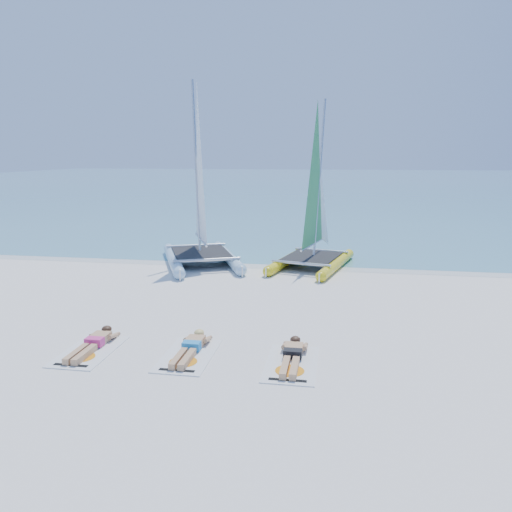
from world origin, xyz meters
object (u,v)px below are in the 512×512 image
(towel_b, at_px, (188,355))
(sunbather_b, at_px, (191,347))
(towel_c, at_px, (291,364))
(catamaran_blue, at_px, (200,208))
(sunbather_a, at_px, (94,343))
(towel_a, at_px, (90,351))
(sunbather_c, at_px, (292,355))
(catamaran_yellow, at_px, (316,212))

(towel_b, bearing_deg, sunbather_b, 90.00)
(towel_b, distance_m, towel_c, 2.12)
(catamaran_blue, height_order, towel_c, catamaran_blue)
(sunbather_a, xyz_separation_m, towel_b, (2.11, -0.08, -0.11))
(catamaran_blue, distance_m, towel_c, 9.89)
(sunbather_a, height_order, towel_c, sunbather_a)
(sunbather_b, bearing_deg, catamaran_blue, 104.35)
(towel_a, relative_size, towel_c, 1.00)
(towel_a, relative_size, towel_b, 1.00)
(catamaran_blue, relative_size, towel_b, 3.80)
(towel_c, distance_m, sunbather_c, 0.22)
(catamaran_yellow, distance_m, towel_b, 9.54)
(towel_c, relative_size, sunbather_c, 1.07)
(towel_c, xyz_separation_m, sunbather_c, (0.00, 0.19, 0.11))
(sunbather_b, distance_m, towel_c, 2.14)
(towel_c, bearing_deg, sunbather_c, 90.00)
(towel_a, distance_m, sunbather_c, 4.23)
(towel_a, height_order, sunbather_a, sunbather_a)
(catamaran_blue, relative_size, catamaran_yellow, 1.13)
(catamaran_blue, distance_m, sunbather_a, 8.76)
(towel_a, xyz_separation_m, towel_c, (4.22, 0.05, 0.00))
(catamaran_blue, relative_size, towel_c, 3.80)
(catamaran_yellow, distance_m, sunbather_c, 9.16)
(towel_b, distance_m, sunbather_b, 0.22)
(catamaran_yellow, distance_m, towel_a, 10.32)
(towel_a, distance_m, sunbather_a, 0.22)
(catamaran_yellow, bearing_deg, towel_c, -76.49)
(towel_b, height_order, sunbather_b, sunbather_b)
(towel_a, bearing_deg, catamaran_yellow, 65.31)
(towel_b, bearing_deg, sunbather_a, 177.90)
(sunbather_a, height_order, sunbather_b, same)
(catamaran_yellow, bearing_deg, towel_b, -89.59)
(towel_a, xyz_separation_m, sunbather_a, (0.00, 0.19, 0.11))
(towel_a, xyz_separation_m, sunbather_c, (4.22, 0.24, 0.11))
(towel_b, bearing_deg, catamaran_yellow, 76.83)
(catamaran_blue, bearing_deg, sunbather_b, -99.17)
(catamaran_yellow, height_order, sunbather_a, catamaran_yellow)
(catamaran_blue, xyz_separation_m, towel_c, (4.27, -8.68, -2.09))
(catamaran_blue, xyz_separation_m, towel_a, (0.05, -8.72, -2.09))
(catamaran_blue, distance_m, sunbather_c, 9.70)
(catamaran_yellow, relative_size, towel_b, 3.37)
(catamaran_yellow, height_order, towel_c, catamaran_yellow)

